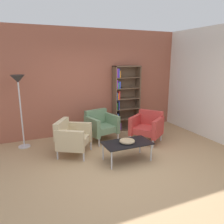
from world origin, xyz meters
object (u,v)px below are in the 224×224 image
at_px(coffee_table_low, 127,144).
at_px(decorative_bowl, 127,141).
at_px(armchair_near_window, 72,137).
at_px(armchair_spare_guest, 147,126).
at_px(armchair_corner_red, 101,125).
at_px(floor_lamp_torchiere, 19,88).
at_px(bookshelf_tall, 124,99).

distance_m(coffee_table_low, decorative_bowl, 0.07).
xyz_separation_m(decorative_bowl, armchair_near_window, (-0.99, 0.76, -0.02)).
relative_size(coffee_table_low, armchair_spare_guest, 1.06).
xyz_separation_m(coffee_table_low, armchair_corner_red, (-0.08, 1.36, 0.05)).
height_order(armchair_spare_guest, floor_lamp_torchiere, floor_lamp_torchiere).
bearing_deg(bookshelf_tall, decorative_bowl, -114.44).
bearing_deg(coffee_table_low, bookshelf_tall, 65.56).
bearing_deg(bookshelf_tall, coffee_table_low, -114.44).
bearing_deg(bookshelf_tall, armchair_spare_guest, -84.84).
distance_m(decorative_bowl, armchair_near_window, 1.25).
xyz_separation_m(bookshelf_tall, floor_lamp_torchiere, (-2.84, -0.29, 0.50)).
bearing_deg(armchair_corner_red, armchair_spare_guest, -42.89).
height_order(bookshelf_tall, decorative_bowl, bookshelf_tall).
xyz_separation_m(bookshelf_tall, armchair_spare_guest, (0.10, -1.15, -0.53)).
relative_size(armchair_corner_red, floor_lamp_torchiere, 0.49).
bearing_deg(floor_lamp_torchiere, armchair_spare_guest, -16.24).
distance_m(coffee_table_low, armchair_corner_red, 1.36).
bearing_deg(armchair_corner_red, coffee_table_low, -100.84).
xyz_separation_m(decorative_bowl, armchair_corner_red, (-0.08, 1.36, -0.02)).
bearing_deg(armchair_corner_red, armchair_near_window, -160.91).
relative_size(coffee_table_low, floor_lamp_torchiere, 0.57).
height_order(coffee_table_low, floor_lamp_torchiere, floor_lamp_torchiere).
height_order(coffee_table_low, armchair_corner_red, armchair_corner_red).
bearing_deg(floor_lamp_torchiere, armchair_corner_red, -8.39).
xyz_separation_m(bookshelf_tall, coffee_table_low, (-0.88, -1.93, -0.58)).
bearing_deg(armchair_spare_guest, armchair_near_window, -125.14).
distance_m(coffee_table_low, armchair_near_window, 1.25).
relative_size(coffee_table_low, armchair_corner_red, 1.18).
distance_m(armchair_spare_guest, floor_lamp_torchiere, 3.24).
bearing_deg(bookshelf_tall, armchair_near_window, -148.04).
distance_m(decorative_bowl, armchair_spare_guest, 1.25).
bearing_deg(armchair_near_window, floor_lamp_torchiere, 80.49).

